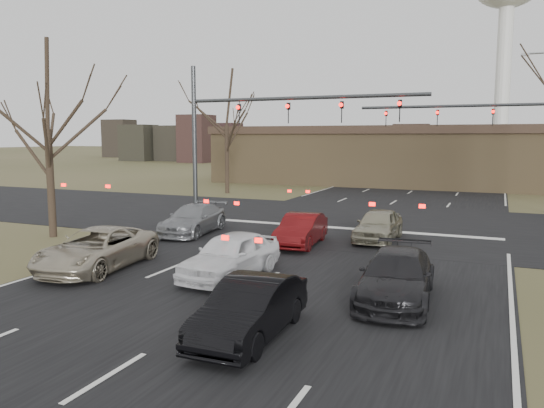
{
  "coord_description": "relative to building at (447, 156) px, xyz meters",
  "views": [
    {
      "loc": [
        6.4,
        -11.23,
        4.37
      ],
      "look_at": [
        -0.95,
        5.82,
        2.0
      ],
      "focal_mm": 35.0,
      "sensor_mm": 36.0,
      "label": 1
    }
  ],
  "objects": [
    {
      "name": "car_silver_suv",
      "position": [
        -7.71,
        -35.76,
        -1.99
      ],
      "size": [
        2.78,
        5.09,
        1.35
      ],
      "primitive_type": "imported",
      "rotation": [
        0.0,
        0.0,
        0.11
      ],
      "color": "#ABA18A",
      "rests_on": "ground"
    },
    {
      "name": "road_main",
      "position": [
        -2.0,
        22.0,
        -2.66
      ],
      "size": [
        14.0,
        300.0,
        0.02
      ],
      "primitive_type": "cube",
      "color": "black",
      "rests_on": "ground"
    },
    {
      "name": "car_white_sedan",
      "position": [
        -3.17,
        -34.93,
        -1.95
      ],
      "size": [
        2.0,
        4.29,
        1.42
      ],
      "primitive_type": "imported",
      "rotation": [
        0.0,
        0.0,
        -0.08
      ],
      "color": "white",
      "rests_on": "ground"
    },
    {
      "name": "ground",
      "position": [
        -2.0,
        -38.0,
        -2.67
      ],
      "size": [
        360.0,
        360.0,
        0.0
      ],
      "primitive_type": "plane",
      "color": "#464725",
      "rests_on": "ground"
    },
    {
      "name": "tree_left_far",
      "position": [
        -15.0,
        -13.0,
        4.68
      ],
      "size": [
        5.7,
        5.7,
        9.5
      ],
      "color": "black",
      "rests_on": "ground"
    },
    {
      "name": "road_cross",
      "position": [
        -2.0,
        -23.0,
        -2.65
      ],
      "size": [
        200.0,
        14.0,
        0.02
      ],
      "primitive_type": "cube",
      "color": "black",
      "rests_on": "ground"
    },
    {
      "name": "car_red_ahead",
      "position": [
        -2.85,
        -29.43,
        -2.03
      ],
      "size": [
        1.66,
        3.96,
        1.27
      ],
      "primitive_type": "imported",
      "rotation": [
        0.0,
        0.0,
        0.08
      ],
      "color": "#510B0D",
      "rests_on": "ground"
    },
    {
      "name": "mast_arm_far",
      "position": [
        4.18,
        -15.0,
        2.35
      ],
      "size": [
        11.12,
        0.24,
        8.0
      ],
      "color": "#383A3D",
      "rests_on": "ground"
    },
    {
      "name": "car_charcoal_sedan",
      "position": [
        2.0,
        -35.27,
        -2.01
      ],
      "size": [
        2.16,
        4.66,
        1.32
      ],
      "primitive_type": "imported",
      "rotation": [
        0.0,
        0.0,
        0.07
      ],
      "color": "black",
      "rests_on": "ground"
    },
    {
      "name": "mast_arm_near",
      "position": [
        -7.23,
        -25.0,
        2.41
      ],
      "size": [
        12.12,
        0.24,
        8.0
      ],
      "color": "#383A3D",
      "rests_on": "ground"
    },
    {
      "name": "car_silver_ahead",
      "position": [
        -0.19,
        -27.27,
        -1.99
      ],
      "size": [
        1.61,
        3.95,
        1.34
      ],
      "primitive_type": "imported",
      "rotation": [
        0.0,
        0.0,
        -0.0
      ],
      "color": "gray",
      "rests_on": "ground"
    },
    {
      "name": "building",
      "position": [
        0.0,
        0.0,
        0.0
      ],
      "size": [
        42.4,
        10.4,
        5.3
      ],
      "color": "olive",
      "rests_on": "ground"
    },
    {
      "name": "tree_left_near",
      "position": [
        -13.5,
        -32.0,
        3.9
      ],
      "size": [
        5.1,
        5.1,
        8.5
      ],
      "color": "black",
      "rests_on": "ground"
    },
    {
      "name": "car_grey_ahead",
      "position": [
        -8.24,
        -28.9,
        -2.01
      ],
      "size": [
        2.26,
        4.64,
        1.3
      ],
      "primitive_type": "imported",
      "rotation": [
        0.0,
        0.0,
        0.1
      ],
      "color": "gray",
      "rests_on": "ground"
    },
    {
      "name": "car_black_hatch",
      "position": [
        -0.46,
        -39.16,
        -2.02
      ],
      "size": [
        1.47,
        3.94,
        1.29
      ],
      "primitive_type": "imported",
      "rotation": [
        0.0,
        0.0,
        0.03
      ],
      "color": "black",
      "rests_on": "ground"
    }
  ]
}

